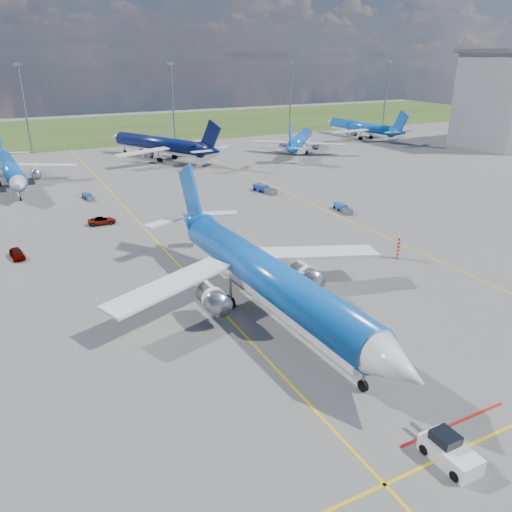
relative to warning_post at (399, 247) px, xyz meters
name	(u,v)px	position (x,y,z in m)	size (l,w,h in m)	color
ground	(243,334)	(-26.00, -8.00, -1.50)	(400.00, 400.00, 0.00)	#575754
grass_strip	(54,132)	(-26.00, 142.00, -1.50)	(400.00, 80.00, 0.01)	#2D4719
taxiway_lines	(159,242)	(-25.83, 19.70, -1.49)	(60.25, 160.00, 0.02)	gold
floodlight_masts	(103,102)	(-16.00, 102.00, 11.06)	(202.20, 0.50, 22.70)	slate
warning_post	(399,247)	(0.00, 0.00, 0.00)	(0.50, 0.50, 3.00)	red
bg_jet_nnw	(14,187)	(-42.38, 64.17, -1.50)	(27.98, 36.72, 9.62)	blue
bg_jet_n	(160,159)	(-7.89, 78.48, -1.50)	(31.09, 40.81, 10.69)	#081143
bg_jet_ne	(300,152)	(28.88, 70.78, -1.50)	(27.07, 35.53, 9.31)	blue
bg_jet_ene	(360,138)	(59.04, 83.24, -1.50)	(27.90, 36.62, 9.59)	blue
main_airliner	(267,312)	(-22.03, -5.25, -1.50)	(33.72, 44.26, 11.59)	blue
pushback_tug	(449,451)	(-21.01, -28.27, -0.77)	(2.06, 5.36, 1.81)	silver
uld_container	(342,336)	(-18.84, -13.74, -0.66)	(1.67, 2.09, 1.67)	blue
service_car_a	(17,253)	(-43.86, 22.38, -0.87)	(1.50, 3.72, 1.27)	#999999
service_car_b	(102,221)	(-31.30, 31.61, -0.91)	(1.95, 4.24, 1.18)	#999999
service_car_c	(221,235)	(-17.55, 16.85, -0.77)	(2.05, 5.04, 1.46)	#999999
baggage_tug_w	(343,208)	(6.24, 20.42, -0.99)	(2.06, 4.97, 1.08)	#1C4CA8
baggage_tug_c	(88,197)	(-30.66, 47.62, -1.06)	(1.61, 4.34, 0.95)	navy
baggage_tug_e	(264,189)	(0.32, 37.51, -0.91)	(2.56, 5.79, 1.26)	navy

